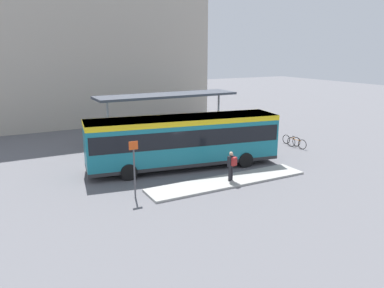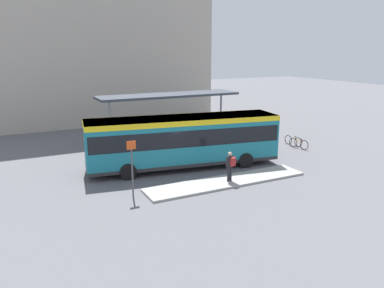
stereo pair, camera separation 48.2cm
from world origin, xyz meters
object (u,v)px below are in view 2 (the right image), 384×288
Objects in this scene: bicycle_orange at (299,144)px; bicycle_white at (293,141)px; potted_planter_near_shelter at (212,137)px; platform_sign at (132,166)px; city_bus at (184,138)px; pedestrian_waiting at (230,165)px.

bicycle_white is (0.24, 0.83, -0.00)m from bicycle_orange.
potted_planter_near_shelter reaches higher than bicycle_white.
city_bus is at bearing 37.21° from platform_sign.
city_bus is 3.84m from pedestrian_waiting.
bicycle_orange is (8.33, 3.92, -0.67)m from pedestrian_waiting.
city_bus reaches higher than bicycle_orange.
platform_sign is at bearing 100.01° from bicycle_white.
bicycle_orange is 1.46× the size of potted_planter_near_shelter.
platform_sign is (-13.81, -4.35, 1.20)m from bicycle_white.
city_bus is 5.96m from potted_planter_near_shelter.
pedestrian_waiting is at bearing -112.89° from potted_planter_near_shelter.
city_bus reaches higher than pedestrian_waiting.
bicycle_white is at bearing 15.63° from city_bus.
platform_sign reaches higher than pedestrian_waiting.
platform_sign reaches higher than bicycle_orange.
city_bus reaches higher than potted_planter_near_shelter.
bicycle_white is 1.45× the size of potted_planter_near_shelter.
bicycle_white is at bearing -83.59° from pedestrian_waiting.
city_bus is at bearing 81.89° from bicycle_orange.
platform_sign is (-5.24, 0.41, 0.52)m from pedestrian_waiting.
bicycle_orange is (9.33, 0.30, -1.44)m from city_bus.
pedestrian_waiting reaches higher than bicycle_white.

